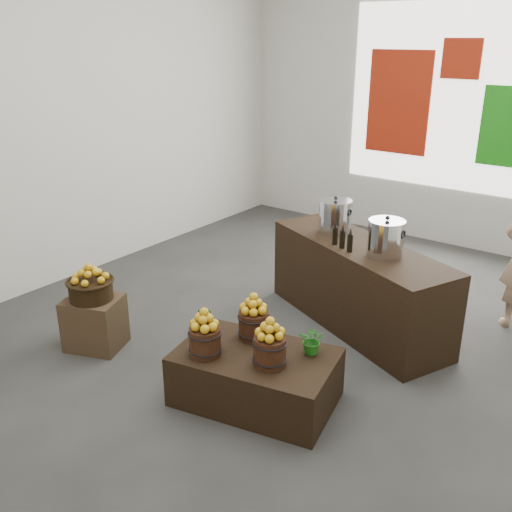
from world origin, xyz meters
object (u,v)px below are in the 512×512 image
Objects in this scene: stock_pot_center at (386,239)px; display_table at (256,377)px; crate at (95,323)px; wicker_basket at (91,290)px; counter at (358,285)px; stock_pot_left at (335,217)px.

display_table is at bearing -102.70° from stock_pot_center.
wicker_basket is at bearing 0.00° from crate.
stock_pot_center is at bearing 40.30° from wicker_basket.
wicker_basket is 0.19× the size of counter.
crate is 0.40× the size of display_table.
stock_pot_left and stock_pot_center have the same top height.
wicker_basket is 1.79m from display_table.
counter is at bearing 156.57° from stock_pot_center.
crate reaches higher than display_table.
crate is at bearing -109.57° from counter.
display_table is 2.05m from stock_pot_left.
counter is 6.47× the size of stock_pot_center.
counter reaches higher than display_table.
stock_pot_left reaches higher than crate.
stock_pot_left is (-0.36, 1.84, 0.81)m from display_table.
stock_pot_left reaches higher than wicker_basket.
counter reaches higher than wicker_basket.
crate is 1.75m from display_table.
wicker_basket is 1.22× the size of stock_pot_left.
crate is 0.34m from wicker_basket.
stock_pot_left is at bearing 56.46° from crate.
display_table is 3.83× the size of stock_pot_left.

